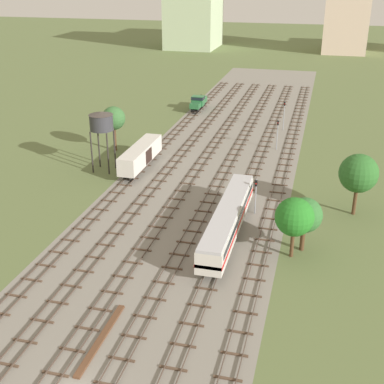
{
  "coord_description": "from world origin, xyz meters",
  "views": [
    {
      "loc": [
        16.76,
        -27.68,
        30.6
      ],
      "look_at": [
        0.0,
        37.32,
        1.5
      ],
      "focal_mm": 48.66,
      "sensor_mm": 36.0,
      "label": 1
    }
  ],
  "objects_px": {
    "signal_post_mid": "(284,112)",
    "freight_boxcar_far_left_near": "(141,154)",
    "passenger_coach_centre_right_nearest": "(228,218)",
    "signal_post_nearest": "(278,131)",
    "signal_post_near": "(256,192)",
    "shunter_loco_far_left_mid": "(198,101)",
    "water_tower": "(101,122)"
  },
  "relations": [
    {
      "from": "freight_boxcar_far_left_near",
      "to": "signal_post_near",
      "type": "distance_m",
      "value": 24.02
    },
    {
      "from": "signal_post_near",
      "to": "signal_post_mid",
      "type": "distance_m",
      "value": 40.62
    },
    {
      "from": "passenger_coach_centre_right_nearest",
      "to": "signal_post_mid",
      "type": "xyz_separation_m",
      "value": [
        2.29,
        48.14,
        1.13
      ]
    },
    {
      "from": "shunter_loco_far_left_mid",
      "to": "signal_post_mid",
      "type": "relative_size",
      "value": 1.42
    },
    {
      "from": "signal_post_mid",
      "to": "freight_boxcar_far_left_near",
      "type": "bearing_deg",
      "value": -126.07
    },
    {
      "from": "freight_boxcar_far_left_near",
      "to": "signal_post_nearest",
      "type": "height_order",
      "value": "signal_post_nearest"
    },
    {
      "from": "signal_post_nearest",
      "to": "signal_post_mid",
      "type": "distance_m",
      "value": 12.83
    },
    {
      "from": "water_tower",
      "to": "signal_post_mid",
      "type": "distance_m",
      "value": 40.42
    },
    {
      "from": "passenger_coach_centre_right_nearest",
      "to": "signal_post_nearest",
      "type": "bearing_deg",
      "value": 86.29
    },
    {
      "from": "freight_boxcar_far_left_near",
      "to": "water_tower",
      "type": "xyz_separation_m",
      "value": [
        -5.55,
        -2.2,
        5.71
      ]
    },
    {
      "from": "freight_boxcar_far_left_near",
      "to": "shunter_loco_far_left_mid",
      "type": "xyz_separation_m",
      "value": [
        -0.01,
        39.55,
        -0.44
      ]
    },
    {
      "from": "freight_boxcar_far_left_near",
      "to": "shunter_loco_far_left_mid",
      "type": "distance_m",
      "value": 39.55
    },
    {
      "from": "passenger_coach_centre_right_nearest",
      "to": "signal_post_near",
      "type": "height_order",
      "value": "signal_post_near"
    },
    {
      "from": "shunter_loco_far_left_mid",
      "to": "signal_post_near",
      "type": "relative_size",
      "value": 1.7
    },
    {
      "from": "water_tower",
      "to": "signal_post_near",
      "type": "bearing_deg",
      "value": -21.15
    },
    {
      "from": "passenger_coach_centre_right_nearest",
      "to": "signal_post_mid",
      "type": "distance_m",
      "value": 48.21
    },
    {
      "from": "shunter_loco_far_left_mid",
      "to": "water_tower",
      "type": "height_order",
      "value": "water_tower"
    },
    {
      "from": "shunter_loco_far_left_mid",
      "to": "water_tower",
      "type": "bearing_deg",
      "value": -97.57
    },
    {
      "from": "water_tower",
      "to": "signal_post_mid",
      "type": "xyz_separation_m",
      "value": [
        26.16,
        30.49,
        -4.41
      ]
    },
    {
      "from": "water_tower",
      "to": "signal_post_mid",
      "type": "height_order",
      "value": "water_tower"
    },
    {
      "from": "signal_post_nearest",
      "to": "passenger_coach_centre_right_nearest",
      "type": "bearing_deg",
      "value": -93.71
    },
    {
      "from": "signal_post_mid",
      "to": "signal_post_nearest",
      "type": "bearing_deg",
      "value": -90.0
    },
    {
      "from": "shunter_loco_far_left_mid",
      "to": "freight_boxcar_far_left_near",
      "type": "bearing_deg",
      "value": -89.99
    },
    {
      "from": "freight_boxcar_far_left_near",
      "to": "signal_post_near",
      "type": "bearing_deg",
      "value": -30.87
    },
    {
      "from": "signal_post_nearest",
      "to": "signal_post_mid",
      "type": "relative_size",
      "value": 0.93
    },
    {
      "from": "signal_post_mid",
      "to": "shunter_loco_far_left_mid",
      "type": "bearing_deg",
      "value": 151.37
    },
    {
      "from": "passenger_coach_centre_right_nearest",
      "to": "freight_boxcar_far_left_near",
      "type": "bearing_deg",
      "value": 132.71
    },
    {
      "from": "freight_boxcar_far_left_near",
      "to": "signal_post_mid",
      "type": "distance_m",
      "value": 35.03
    },
    {
      "from": "freight_boxcar_far_left_near",
      "to": "water_tower",
      "type": "bearing_deg",
      "value": -158.36
    },
    {
      "from": "passenger_coach_centre_right_nearest",
      "to": "freight_boxcar_far_left_near",
      "type": "relative_size",
      "value": 1.57
    },
    {
      "from": "freight_boxcar_far_left_near",
      "to": "passenger_coach_centre_right_nearest",
      "type": "bearing_deg",
      "value": -47.29
    },
    {
      "from": "freight_boxcar_far_left_near",
      "to": "shunter_loco_far_left_mid",
      "type": "bearing_deg",
      "value": 90.01
    }
  ]
}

